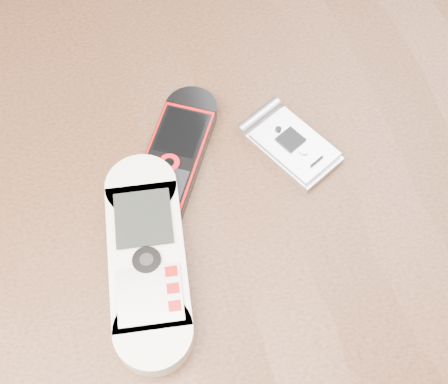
{
  "coord_description": "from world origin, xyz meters",
  "views": [
    {
      "loc": [
        -0.06,
        -0.24,
        1.2
      ],
      "look_at": [
        0.01,
        0.0,
        0.76
      ],
      "focal_mm": 50.0,
      "sensor_mm": 36.0,
      "label": 1
    }
  ],
  "objects_px": {
    "table": "(219,252)",
    "nokia_black_red": "(173,159)",
    "motorola_razr": "(292,145)",
    "nokia_white": "(147,257)"
  },
  "relations": [
    {
      "from": "nokia_black_red",
      "to": "motorola_razr",
      "type": "distance_m",
      "value": 0.1
    },
    {
      "from": "motorola_razr",
      "to": "nokia_black_red",
      "type": "bearing_deg",
      "value": 144.98
    },
    {
      "from": "motorola_razr",
      "to": "nokia_white",
      "type": "bearing_deg",
      "value": 178.96
    },
    {
      "from": "table",
      "to": "nokia_black_red",
      "type": "xyz_separation_m",
      "value": [
        -0.03,
        0.04,
        0.11
      ]
    },
    {
      "from": "nokia_white",
      "to": "nokia_black_red",
      "type": "distance_m",
      "value": 0.09
    },
    {
      "from": "nokia_white",
      "to": "motorola_razr",
      "type": "bearing_deg",
      "value": 34.03
    },
    {
      "from": "table",
      "to": "motorola_razr",
      "type": "distance_m",
      "value": 0.14
    },
    {
      "from": "table",
      "to": "motorola_razr",
      "type": "xyz_separation_m",
      "value": [
        0.07,
        0.03,
        0.11
      ]
    },
    {
      "from": "nokia_black_red",
      "to": "motorola_razr",
      "type": "xyz_separation_m",
      "value": [
        0.1,
        -0.01,
        -0.0
      ]
    },
    {
      "from": "nokia_white",
      "to": "motorola_razr",
      "type": "height_order",
      "value": "nokia_white"
    }
  ]
}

